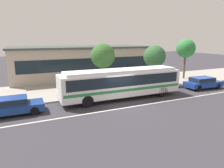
{
  "coord_description": "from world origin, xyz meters",
  "views": [
    {
      "loc": [
        -7.7,
        -14.4,
        5.44
      ],
      "look_at": [
        0.13,
        2.44,
        1.3
      ],
      "focal_mm": 32.2,
      "sensor_mm": 36.0,
      "label": 1
    }
  ],
  "objects_px": {
    "bus_stop_sign": "(149,76)",
    "street_tree_mid_block": "(155,57)",
    "pedestrian_walking_along_curb": "(142,78)",
    "pedestrian_waiting_near_sign": "(130,80)",
    "sedan_behind_bus": "(12,105)",
    "street_tree_near_stop": "(103,56)",
    "sedan_far_ahead": "(203,82)",
    "transit_bus": "(122,82)",
    "street_tree_far_end": "(186,49)"
  },
  "relations": [
    {
      "from": "bus_stop_sign",
      "to": "pedestrian_waiting_near_sign",
      "type": "bearing_deg",
      "value": 143.88
    },
    {
      "from": "pedestrian_waiting_near_sign",
      "to": "bus_stop_sign",
      "type": "bearing_deg",
      "value": -36.12
    },
    {
      "from": "transit_bus",
      "to": "street_tree_mid_block",
      "type": "relative_size",
      "value": 2.47
    },
    {
      "from": "pedestrian_waiting_near_sign",
      "to": "street_tree_near_stop",
      "type": "relative_size",
      "value": 0.33
    },
    {
      "from": "transit_bus",
      "to": "sedan_far_ahead",
      "type": "bearing_deg",
      "value": -1.69
    },
    {
      "from": "sedan_far_ahead",
      "to": "pedestrian_waiting_near_sign",
      "type": "xyz_separation_m",
      "value": [
        -7.63,
        3.21,
        0.33
      ]
    },
    {
      "from": "sedan_behind_bus",
      "to": "pedestrian_walking_along_curb",
      "type": "height_order",
      "value": "pedestrian_walking_along_curb"
    },
    {
      "from": "bus_stop_sign",
      "to": "street_tree_mid_block",
      "type": "relative_size",
      "value": 0.49
    },
    {
      "from": "bus_stop_sign",
      "to": "street_tree_mid_block",
      "type": "bearing_deg",
      "value": 43.48
    },
    {
      "from": "pedestrian_waiting_near_sign",
      "to": "sedan_far_ahead",
      "type": "bearing_deg",
      "value": -22.81
    },
    {
      "from": "pedestrian_walking_along_curb",
      "to": "street_tree_mid_block",
      "type": "relative_size",
      "value": 0.37
    },
    {
      "from": "sedan_behind_bus",
      "to": "street_tree_far_end",
      "type": "distance_m",
      "value": 22.44
    },
    {
      "from": "street_tree_mid_block",
      "to": "sedan_behind_bus",
      "type": "bearing_deg",
      "value": -165.66
    },
    {
      "from": "sedan_far_ahead",
      "to": "street_tree_near_stop",
      "type": "height_order",
      "value": "street_tree_near_stop"
    },
    {
      "from": "transit_bus",
      "to": "pedestrian_walking_along_curb",
      "type": "xyz_separation_m",
      "value": [
        3.99,
        2.79,
        -0.48
      ]
    },
    {
      "from": "pedestrian_waiting_near_sign",
      "to": "street_tree_mid_block",
      "type": "distance_m",
      "value": 4.58
    },
    {
      "from": "sedan_far_ahead",
      "to": "bus_stop_sign",
      "type": "height_order",
      "value": "bus_stop_sign"
    },
    {
      "from": "sedan_far_ahead",
      "to": "pedestrian_waiting_near_sign",
      "type": "distance_m",
      "value": 8.28
    },
    {
      "from": "sedan_far_ahead",
      "to": "bus_stop_sign",
      "type": "distance_m",
      "value": 6.35
    },
    {
      "from": "pedestrian_waiting_near_sign",
      "to": "street_tree_far_end",
      "type": "relative_size",
      "value": 0.3
    },
    {
      "from": "sedan_behind_bus",
      "to": "street_tree_near_stop",
      "type": "distance_m",
      "value": 10.55
    },
    {
      "from": "transit_bus",
      "to": "bus_stop_sign",
      "type": "height_order",
      "value": "transit_bus"
    },
    {
      "from": "sedan_behind_bus",
      "to": "street_tree_near_stop",
      "type": "height_order",
      "value": "street_tree_near_stop"
    },
    {
      "from": "pedestrian_waiting_near_sign",
      "to": "bus_stop_sign",
      "type": "relative_size",
      "value": 0.7
    },
    {
      "from": "street_tree_far_end",
      "to": "transit_bus",
      "type": "bearing_deg",
      "value": -158.63
    },
    {
      "from": "transit_bus",
      "to": "sedan_far_ahead",
      "type": "relative_size",
      "value": 2.64
    },
    {
      "from": "transit_bus",
      "to": "sedan_far_ahead",
      "type": "height_order",
      "value": "transit_bus"
    },
    {
      "from": "pedestrian_walking_along_curb",
      "to": "street_tree_near_stop",
      "type": "bearing_deg",
      "value": 161.4
    },
    {
      "from": "bus_stop_sign",
      "to": "street_tree_mid_block",
      "type": "distance_m",
      "value": 3.5
    },
    {
      "from": "sedan_far_ahead",
      "to": "pedestrian_waiting_near_sign",
      "type": "height_order",
      "value": "pedestrian_waiting_near_sign"
    },
    {
      "from": "street_tree_near_stop",
      "to": "street_tree_mid_block",
      "type": "xyz_separation_m",
      "value": [
        6.52,
        -0.44,
        -0.26
      ]
    },
    {
      "from": "sedan_behind_bus",
      "to": "street_tree_mid_block",
      "type": "height_order",
      "value": "street_tree_mid_block"
    },
    {
      "from": "bus_stop_sign",
      "to": "street_tree_near_stop",
      "type": "height_order",
      "value": "street_tree_near_stop"
    },
    {
      "from": "transit_bus",
      "to": "street_tree_mid_block",
      "type": "bearing_deg",
      "value": 30.47
    },
    {
      "from": "transit_bus",
      "to": "street_tree_far_end",
      "type": "xyz_separation_m",
      "value": [
        12.32,
        4.82,
        2.59
      ]
    },
    {
      "from": "sedan_far_ahead",
      "to": "street_tree_far_end",
      "type": "bearing_deg",
      "value": 67.22
    },
    {
      "from": "sedan_far_ahead",
      "to": "street_tree_far_end",
      "type": "relative_size",
      "value": 0.81
    },
    {
      "from": "sedan_behind_bus",
      "to": "bus_stop_sign",
      "type": "distance_m",
      "value": 13.63
    },
    {
      "from": "pedestrian_waiting_near_sign",
      "to": "street_tree_near_stop",
      "type": "height_order",
      "value": "street_tree_near_stop"
    },
    {
      "from": "pedestrian_waiting_near_sign",
      "to": "street_tree_far_end",
      "type": "xyz_separation_m",
      "value": [
        9.78,
        1.91,
        3.16
      ]
    },
    {
      "from": "transit_bus",
      "to": "sedan_behind_bus",
      "type": "distance_m",
      "value": 9.31
    },
    {
      "from": "sedan_far_ahead",
      "to": "street_tree_mid_block",
      "type": "bearing_deg",
      "value": 133.19
    },
    {
      "from": "pedestrian_waiting_near_sign",
      "to": "pedestrian_walking_along_curb",
      "type": "distance_m",
      "value": 1.46
    },
    {
      "from": "sedan_behind_bus",
      "to": "street_tree_mid_block",
      "type": "xyz_separation_m",
      "value": [
        15.63,
        4.0,
        2.7
      ]
    },
    {
      "from": "sedan_behind_bus",
      "to": "pedestrian_walking_along_curb",
      "type": "xyz_separation_m",
      "value": [
        13.25,
        3.04,
        0.41
      ]
    },
    {
      "from": "transit_bus",
      "to": "bus_stop_sign",
      "type": "xyz_separation_m",
      "value": [
        4.2,
        1.69,
        -0.02
      ]
    },
    {
      "from": "sedan_behind_bus",
      "to": "sedan_far_ahead",
      "type": "distance_m",
      "value": 19.43
    },
    {
      "from": "pedestrian_waiting_near_sign",
      "to": "sedan_behind_bus",
      "type": "bearing_deg",
      "value": -165.02
    },
    {
      "from": "street_tree_far_end",
      "to": "sedan_behind_bus",
      "type": "bearing_deg",
      "value": -166.79
    },
    {
      "from": "sedan_behind_bus",
      "to": "pedestrian_waiting_near_sign",
      "type": "relative_size",
      "value": 2.71
    }
  ]
}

